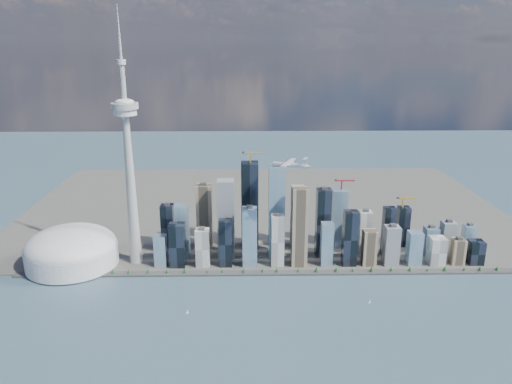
{
  "coord_description": "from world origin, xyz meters",
  "views": [
    {
      "loc": [
        -46.55,
        -729.8,
        487.27
      ],
      "look_at": [
        -29.42,
        260.0,
        182.82
      ],
      "focal_mm": 35.0,
      "sensor_mm": 36.0,
      "label": 1
    }
  ],
  "objects_px": {
    "needle_tower": "(129,162)",
    "sailboat_east": "(370,302)",
    "dome_stadium": "(71,249)",
    "airplane": "(290,164)",
    "sailboat_west": "(187,312)"
  },
  "relations": [
    {
      "from": "airplane",
      "to": "sailboat_west",
      "type": "distance_m",
      "value": 343.02
    },
    {
      "from": "airplane",
      "to": "sailboat_east",
      "type": "distance_m",
      "value": 306.93
    },
    {
      "from": "needle_tower",
      "to": "sailboat_east",
      "type": "xyz_separation_m",
      "value": [
        487.66,
        -187.96,
        -233.13
      ]
    },
    {
      "from": "dome_stadium",
      "to": "sailboat_east",
      "type": "distance_m",
      "value": 653.44
    },
    {
      "from": "sailboat_east",
      "to": "needle_tower",
      "type": "bearing_deg",
      "value": 144.54
    },
    {
      "from": "dome_stadium",
      "to": "airplane",
      "type": "distance_m",
      "value": 528.7
    },
    {
      "from": "needle_tower",
      "to": "sailboat_east",
      "type": "distance_m",
      "value": 572.27
    },
    {
      "from": "sailboat_west",
      "to": "airplane",
      "type": "bearing_deg",
      "value": 12.3
    },
    {
      "from": "sailboat_west",
      "to": "dome_stadium",
      "type": "bearing_deg",
      "value": 122.37
    },
    {
      "from": "needle_tower",
      "to": "airplane",
      "type": "distance_m",
      "value": 349.67
    },
    {
      "from": "needle_tower",
      "to": "sailboat_east",
      "type": "relative_size",
      "value": 65.21
    },
    {
      "from": "needle_tower",
      "to": "dome_stadium",
      "type": "xyz_separation_m",
      "value": [
        -140.0,
        -10.0,
        -196.4
      ]
    },
    {
      "from": "dome_stadium",
      "to": "sailboat_east",
      "type": "relative_size",
      "value": 23.69
    },
    {
      "from": "needle_tower",
      "to": "sailboat_west",
      "type": "distance_m",
      "value": 349.45
    },
    {
      "from": "airplane",
      "to": "sailboat_east",
      "type": "relative_size",
      "value": 9.17
    }
  ]
}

